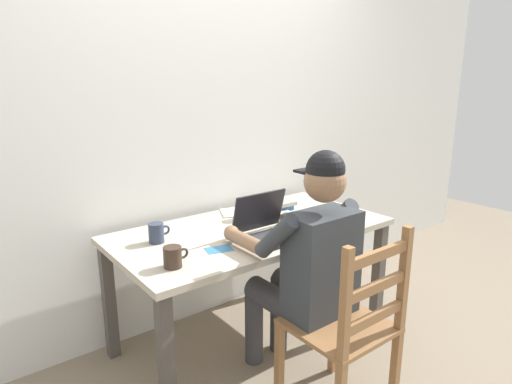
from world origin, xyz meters
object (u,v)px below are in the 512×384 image
object	(u,v)px
computer_mouse	(314,229)
book_stack_main	(280,205)
laptop	(269,227)
seated_person	(306,262)
wooden_chair	(348,328)
landscape_photo_print	(219,249)
coffee_mug_spare	(173,257)
coffee_mug_dark	(157,233)
desk	(252,241)
coffee_mug_white	(245,211)

from	to	relation	value
computer_mouse	book_stack_main	size ratio (longest dim) A/B	0.55
laptop	seated_person	bearing A→B (deg)	-92.55
wooden_chair	book_stack_main	distance (m)	1.04
landscape_photo_print	seated_person	bearing A→B (deg)	-31.83
seated_person	laptop	distance (m)	0.31
book_stack_main	landscape_photo_print	size ratio (longest dim) A/B	1.40
coffee_mug_spare	landscape_photo_print	size ratio (longest dim) A/B	0.93
coffee_mug_dark	seated_person	bearing A→B (deg)	-49.93
laptop	landscape_photo_print	world-z (taller)	laptop
computer_mouse	coffee_mug_spare	size ratio (longest dim) A/B	0.83
wooden_chair	coffee_mug_spare	bearing A→B (deg)	136.46
wooden_chair	book_stack_main	size ratio (longest dim) A/B	5.10
laptop	coffee_mug_spare	xyz separation A→B (m)	(-0.58, -0.04, -0.01)
seated_person	landscape_photo_print	xyz separation A→B (m)	(-0.30, 0.31, 0.04)
landscape_photo_print	desk	bearing A→B (deg)	40.90
seated_person	book_stack_main	distance (m)	0.75
landscape_photo_print	laptop	bearing A→B (deg)	12.53
coffee_mug_dark	coffee_mug_white	bearing A→B (deg)	3.34
seated_person	coffee_mug_white	distance (m)	0.64
computer_mouse	wooden_chair	bearing A→B (deg)	-117.86
wooden_chair	laptop	xyz separation A→B (m)	(0.01, 0.58, 0.31)
laptop	coffee_mug_spare	world-z (taller)	laptop
desk	computer_mouse	xyz separation A→B (m)	(0.22, -0.27, 0.10)
coffee_mug_spare	landscape_photo_print	world-z (taller)	coffee_mug_spare
book_stack_main	computer_mouse	bearing A→B (deg)	-106.78
coffee_mug_spare	book_stack_main	world-z (taller)	coffee_mug_spare
desk	coffee_mug_spare	bearing A→B (deg)	-160.62
coffee_mug_white	book_stack_main	bearing A→B (deg)	3.11
wooden_chair	coffee_mug_white	xyz separation A→B (m)	(0.10, 0.90, 0.31)
desk	wooden_chair	distance (m)	0.78
computer_mouse	coffee_mug_spare	distance (m)	0.83
desk	coffee_mug_dark	distance (m)	0.56
computer_mouse	laptop	bearing A→B (deg)	159.02
coffee_mug_white	coffee_mug_dark	xyz separation A→B (m)	(-0.59, -0.03, 0.00)
coffee_mug_dark	computer_mouse	bearing A→B (deg)	-26.94
coffee_mug_white	coffee_mug_dark	world-z (taller)	coffee_mug_dark
book_stack_main	wooden_chair	bearing A→B (deg)	-112.86
laptop	landscape_photo_print	size ratio (longest dim) A/B	2.54
landscape_photo_print	coffee_mug_dark	bearing A→B (deg)	140.15
coffee_mug_dark	book_stack_main	distance (m)	0.89
desk	coffee_mug_dark	xyz separation A→B (m)	(-0.53, 0.11, 0.13)
coffee_mug_spare	book_stack_main	distance (m)	1.03
desk	book_stack_main	size ratio (longest dim) A/B	8.56
seated_person	coffee_mug_dark	distance (m)	0.78
laptop	computer_mouse	bearing A→B (deg)	-20.98
laptop	coffee_mug_dark	bearing A→B (deg)	150.40
book_stack_main	coffee_mug_dark	bearing A→B (deg)	-176.73
computer_mouse	landscape_photo_print	size ratio (longest dim) A/B	0.77
laptop	coffee_mug_dark	world-z (taller)	laptop
wooden_chair	coffee_mug_dark	distance (m)	1.05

